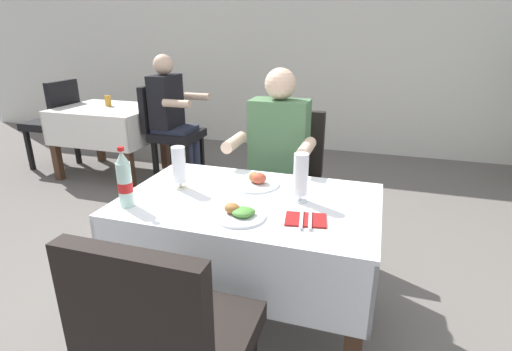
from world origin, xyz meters
TOP-DOWN VIEW (x-y plane):
  - ground_plane at (0.00, 0.00)m, footprint 11.00×11.00m
  - back_wall at (0.00, 3.51)m, footprint 11.00×0.12m
  - main_dining_table at (0.10, 0.04)m, footprint 1.20×0.76m
  - chair_far_diner_seat at (0.10, 0.82)m, footprint 0.44×0.50m
  - chair_near_camera_side at (0.10, -0.73)m, footprint 0.44×0.50m
  - seated_diner_far at (0.06, 0.71)m, footprint 0.50×0.46m
  - plate_near_camera at (0.13, -0.16)m, footprint 0.22×0.22m
  - plate_far_diner at (0.08, 0.22)m, footprint 0.26×0.26m
  - beer_glass_left at (0.34, 0.08)m, footprint 0.07×0.07m
  - beer_glass_middle at (-0.27, 0.06)m, footprint 0.07×0.07m
  - cola_bottle_primary at (-0.39, -0.20)m, footprint 0.07×0.07m
  - napkin_cutlery_set at (0.40, -0.10)m, footprint 0.19×0.20m
  - background_dining_table at (-2.04, 1.83)m, footprint 0.99×0.79m
  - background_chair_left at (-2.74, 1.83)m, footprint 0.50×0.44m
  - background_chair_right at (-1.34, 1.83)m, footprint 0.50×0.44m
  - background_patron at (-1.29, 1.83)m, footprint 0.46×0.50m
  - background_table_tumbler at (-2.07, 1.90)m, footprint 0.06×0.06m

SIDE VIEW (x-z plane):
  - ground_plane at x=0.00m, z-range 0.00..0.00m
  - background_dining_table at x=-2.04m, z-range 0.18..0.90m
  - main_dining_table at x=0.10m, z-range 0.19..0.91m
  - chair_far_diner_seat at x=0.10m, z-range 0.07..1.04m
  - chair_near_camera_side at x=0.10m, z-range 0.07..1.04m
  - background_chair_left at x=-2.74m, z-range 0.07..1.04m
  - background_chair_right at x=-1.34m, z-range 0.07..1.04m
  - seated_diner_far at x=0.06m, z-range 0.08..1.34m
  - background_patron at x=-1.29m, z-range 0.08..1.34m
  - napkin_cutlery_set at x=0.40m, z-range 0.72..0.73m
  - plate_near_camera at x=0.13m, z-range 0.71..0.77m
  - plate_far_diner at x=0.08m, z-range 0.71..0.78m
  - background_table_tumbler at x=-2.07m, z-range 0.72..0.83m
  - beer_glass_middle at x=-0.27m, z-range 0.72..0.94m
  - beer_glass_left at x=0.34m, z-range 0.72..0.95m
  - cola_bottle_primary at x=-0.39m, z-range 0.71..0.98m
  - back_wall at x=0.00m, z-range 0.00..2.78m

